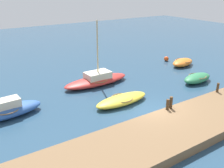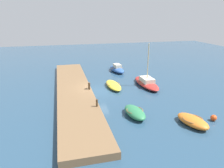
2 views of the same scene
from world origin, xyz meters
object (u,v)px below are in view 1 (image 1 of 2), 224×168
Objects in this scene: mooring_post_mid_west at (171,103)px; mooring_post_mid_east at (218,88)px; sailboat_red at (97,80)px; marker_buoy at (166,59)px; rowboat_green at (197,78)px; motorboat_blue at (7,110)px; mooring_post_west at (168,104)px; rowboat_yellow at (122,100)px; rowboat_orange at (183,62)px.

mooring_post_mid_east is at bearing 0.00° from mooring_post_mid_west.
sailboat_red is 11.29× the size of marker_buoy.
marker_buoy is at bearing 63.17° from rowboat_green.
mooring_post_mid_east is 1.33× the size of marker_buoy.
motorboat_blue reaches higher than marker_buoy.
mooring_post_west is 0.87× the size of mooring_post_mid_west.
motorboat_blue is at bearing 158.99° from rowboat_yellow.
mooring_post_mid_east is at bearing 0.00° from mooring_post_west.
mooring_post_mid_east is (6.41, -3.24, 0.62)m from rowboat_yellow.
motorboat_blue is 8.75× the size of marker_buoy.
mooring_post_mid_west is at bearing -133.52° from marker_buoy.
motorboat_blue is 6.65× the size of mooring_post_west.
mooring_post_west reaches higher than rowboat_orange.
rowboat_yellow is at bearing 153.17° from mooring_post_mid_east.
sailboat_red reaches higher than marker_buoy.
rowboat_green reaches higher than rowboat_orange.
motorboat_blue reaches higher than rowboat_orange.
mooring_post_mid_east is at bearing -113.63° from marker_buoy.
mooring_post_west is at bearing 180.00° from mooring_post_mid_west.
rowboat_orange is at bearing 51.46° from rowboat_green.
mooring_post_mid_west is 13.08m from marker_buoy.
mooring_post_mid_east is (4.85, 0.00, -0.05)m from mooring_post_mid_west.
motorboat_blue reaches higher than rowboat_yellow.
marker_buoy is at bearing 66.37° from mooring_post_mid_east.
motorboat_blue reaches higher than rowboat_green.
sailboat_red reaches higher than mooring_post_mid_east.
sailboat_red is 7.50× the size of mooring_post_mid_west.
rowboat_yellow reaches higher than marker_buoy.
rowboat_orange is at bearing 38.30° from mooring_post_mid_west.
mooring_post_mid_east is 10.36m from marker_buoy.
mooring_post_west is at bearing -134.46° from marker_buoy.
rowboat_yellow is 5.43× the size of mooring_post_mid_west.
mooring_post_mid_east is at bearing -123.02° from rowboat_green.
rowboat_orange is 11.96m from mooring_post_west.
sailboat_red is 4.31m from rowboat_yellow.
mooring_post_west is 13.28m from marker_buoy.
mooring_post_west is 5.15m from mooring_post_mid_east.
mooring_post_west is 0.99× the size of mooring_post_mid_east.
motorboat_blue is at bearing 171.08° from rowboat_orange.
rowboat_green is at bearing 24.87° from mooring_post_west.
motorboat_blue is 5.81× the size of mooring_post_mid_west.
mooring_post_mid_west is at bearing -155.40° from rowboat_orange.
marker_buoy is at bearing 45.54° from mooring_post_west.
rowboat_yellow is 6.14× the size of mooring_post_mid_east.
motorboat_blue is 10.39m from mooring_post_west.
motorboat_blue is 18.20m from rowboat_orange.
mooring_post_mid_east reaches higher than motorboat_blue.
sailboat_red is 7.64m from mooring_post_mid_west.
motorboat_blue is at bearing -168.19° from sailboat_red.
rowboat_orange is at bearing 18.18° from rowboat_yellow.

